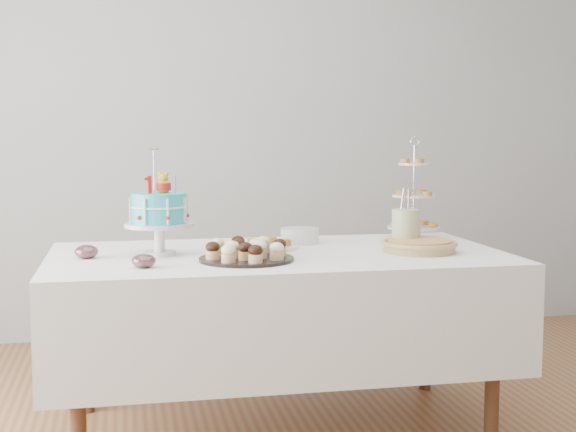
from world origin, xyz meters
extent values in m
cube|color=#939698|center=(0.00, 2.00, 1.35)|extent=(5.00, 0.04, 2.70)
cube|color=silver|center=(0.00, 0.30, 0.55)|extent=(1.92, 1.02, 0.45)
cylinder|color=#502D1B|center=(-0.82, -0.07, 0.34)|extent=(0.06, 0.06, 0.67)
cylinder|color=#502D1B|center=(0.82, -0.07, 0.34)|extent=(0.06, 0.06, 0.67)
cylinder|color=#502D1B|center=(-0.82, 0.67, 0.34)|extent=(0.06, 0.06, 0.67)
cylinder|color=#502D1B|center=(0.82, 0.67, 0.34)|extent=(0.06, 0.06, 0.67)
cylinder|color=#2DB5C4|center=(-0.50, 0.33, 0.97)|extent=(0.23, 0.23, 0.12)
torus|color=silver|center=(-0.50, 0.33, 0.97)|extent=(0.24, 0.24, 0.01)
cube|color=red|center=(-0.53, 0.31, 1.07)|extent=(0.02, 0.02, 0.07)
cylinder|color=#3575E1|center=(-0.43, 0.32, 1.07)|extent=(0.01, 0.01, 0.07)
cylinder|color=silver|center=(-0.51, 0.36, 1.12)|extent=(0.00, 0.00, 0.18)
cylinder|color=gold|center=(-0.51, 0.36, 1.21)|extent=(0.05, 0.05, 0.01)
cylinder|color=black|center=(-0.16, 0.12, 0.78)|extent=(0.38, 0.38, 0.01)
ellipsoid|color=black|center=(-0.24, 0.12, 0.83)|extent=(0.06, 0.06, 0.04)
ellipsoid|color=beige|center=(-0.09, 0.12, 0.83)|extent=(0.06, 0.06, 0.04)
cylinder|color=tan|center=(0.60, 0.20, 0.79)|extent=(0.31, 0.31, 0.04)
cylinder|color=#B37745|center=(0.60, 0.20, 0.81)|extent=(0.27, 0.27, 0.02)
torus|color=tan|center=(0.60, 0.20, 0.81)|extent=(0.33, 0.33, 0.02)
cylinder|color=silver|center=(0.73, 0.62, 0.99)|extent=(0.01, 0.01, 0.45)
cylinder|color=silver|center=(0.73, 0.62, 0.82)|extent=(0.25, 0.25, 0.01)
cylinder|color=silver|center=(0.73, 0.62, 0.98)|extent=(0.21, 0.21, 0.01)
cylinder|color=silver|center=(0.73, 0.62, 1.13)|extent=(0.15, 0.15, 0.01)
torus|color=silver|center=(0.73, 0.62, 1.24)|extent=(0.05, 0.01, 0.05)
cylinder|color=silver|center=(0.16, 0.57, 0.80)|extent=(0.18, 0.18, 0.07)
cylinder|color=silver|center=(-0.02, 0.42, 0.78)|extent=(0.27, 0.27, 0.01)
ellipsoid|color=silver|center=(-0.57, 0.03, 0.80)|extent=(0.09, 0.09, 0.05)
cylinder|color=#600813|center=(-0.57, 0.03, 0.79)|extent=(0.06, 0.06, 0.03)
ellipsoid|color=silver|center=(-0.79, 0.30, 0.80)|extent=(0.10, 0.10, 0.06)
cylinder|color=#600813|center=(-0.79, 0.30, 0.79)|extent=(0.07, 0.07, 0.03)
cylinder|color=beige|center=(0.57, 0.30, 0.86)|extent=(0.12, 0.12, 0.17)
cylinder|color=beige|center=(0.63, 0.28, 0.87)|extent=(0.01, 0.01, 0.09)
camera|label=1|loc=(-0.63, -3.02, 1.28)|focal=50.00mm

